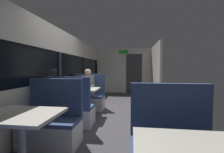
{
  "coord_description": "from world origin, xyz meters",
  "views": [
    {
      "loc": [
        0.43,
        -3.73,
        1.28
      ],
      "look_at": [
        -0.19,
        1.02,
        1.02
      ],
      "focal_mm": 24.32,
      "sensor_mm": 36.0,
      "label": 1
    }
  ],
  "objects_px": {
    "dining_table_mid_window": "(82,92)",
    "bench_mid_window_facing_end": "(72,111)",
    "seated_passenger": "(88,92)",
    "bench_near_window_facing_entry": "(52,125)",
    "dining_table_near_window": "(21,122)",
    "bench_front_aisle_facing_entry": "(173,153)",
    "bench_mid_window_facing_entry": "(89,99)"
  },
  "relations": [
    {
      "from": "dining_table_mid_window",
      "to": "bench_mid_window_facing_end",
      "type": "distance_m",
      "value": 0.77
    },
    {
      "from": "seated_passenger",
      "to": "dining_table_near_window",
      "type": "bearing_deg",
      "value": -90.0
    },
    {
      "from": "bench_near_window_facing_entry",
      "to": "seated_passenger",
      "type": "distance_m",
      "value": 2.19
    },
    {
      "from": "bench_mid_window_facing_entry",
      "to": "bench_front_aisle_facing_entry",
      "type": "distance_m",
      "value": 3.37
    },
    {
      "from": "bench_front_aisle_facing_entry",
      "to": "seated_passenger",
      "type": "bearing_deg",
      "value": 122.77
    },
    {
      "from": "bench_mid_window_facing_end",
      "to": "seated_passenger",
      "type": "distance_m",
      "value": 1.34
    },
    {
      "from": "bench_mid_window_facing_entry",
      "to": "seated_passenger",
      "type": "relative_size",
      "value": 0.87
    },
    {
      "from": "seated_passenger",
      "to": "dining_table_mid_window",
      "type": "bearing_deg",
      "value": -90.0
    },
    {
      "from": "bench_mid_window_facing_entry",
      "to": "bench_front_aisle_facing_entry",
      "type": "relative_size",
      "value": 1.0
    },
    {
      "from": "bench_near_window_facing_entry",
      "to": "bench_mid_window_facing_end",
      "type": "xyz_separation_m",
      "value": [
        0.0,
        0.85,
        0.0
      ]
    },
    {
      "from": "bench_near_window_facing_entry",
      "to": "dining_table_near_window",
      "type": "bearing_deg",
      "value": -90.0
    },
    {
      "from": "bench_near_window_facing_entry",
      "to": "seated_passenger",
      "type": "xyz_separation_m",
      "value": [
        0.0,
        2.18,
        0.21
      ]
    },
    {
      "from": "bench_near_window_facing_entry",
      "to": "dining_table_mid_window",
      "type": "bearing_deg",
      "value": 90.0
    },
    {
      "from": "bench_front_aisle_facing_entry",
      "to": "seated_passenger",
      "type": "xyz_separation_m",
      "value": [
        -1.79,
        2.78,
        0.21
      ]
    },
    {
      "from": "bench_near_window_facing_entry",
      "to": "bench_front_aisle_facing_entry",
      "type": "relative_size",
      "value": 1.0
    },
    {
      "from": "bench_mid_window_facing_entry",
      "to": "seated_passenger",
      "type": "bearing_deg",
      "value": -90.0
    },
    {
      "from": "bench_near_window_facing_entry",
      "to": "bench_mid_window_facing_end",
      "type": "bearing_deg",
      "value": 90.0
    },
    {
      "from": "bench_near_window_facing_entry",
      "to": "bench_mid_window_facing_entry",
      "type": "xyz_separation_m",
      "value": [
        0.0,
        2.25,
        0.0
      ]
    },
    {
      "from": "dining_table_near_window",
      "to": "bench_mid_window_facing_end",
      "type": "relative_size",
      "value": 0.82
    },
    {
      "from": "bench_near_window_facing_entry",
      "to": "bench_front_aisle_facing_entry",
      "type": "xyz_separation_m",
      "value": [
        1.79,
        -0.6,
        0.0
      ]
    },
    {
      "from": "dining_table_mid_window",
      "to": "bench_mid_window_facing_entry",
      "type": "relative_size",
      "value": 0.82
    },
    {
      "from": "bench_near_window_facing_entry",
      "to": "bench_front_aisle_facing_entry",
      "type": "height_order",
      "value": "same"
    },
    {
      "from": "bench_mid_window_facing_end",
      "to": "seated_passenger",
      "type": "height_order",
      "value": "seated_passenger"
    },
    {
      "from": "bench_mid_window_facing_entry",
      "to": "dining_table_mid_window",
      "type": "bearing_deg",
      "value": -90.0
    },
    {
      "from": "dining_table_mid_window",
      "to": "bench_front_aisle_facing_entry",
      "type": "distance_m",
      "value": 2.82
    },
    {
      "from": "dining_table_near_window",
      "to": "bench_near_window_facing_entry",
      "type": "height_order",
      "value": "bench_near_window_facing_entry"
    },
    {
      "from": "bench_mid_window_facing_end",
      "to": "bench_mid_window_facing_entry",
      "type": "distance_m",
      "value": 1.4
    },
    {
      "from": "dining_table_near_window",
      "to": "bench_front_aisle_facing_entry",
      "type": "relative_size",
      "value": 0.82
    },
    {
      "from": "dining_table_mid_window",
      "to": "seated_passenger",
      "type": "distance_m",
      "value": 0.64
    },
    {
      "from": "dining_table_mid_window",
      "to": "bench_mid_window_facing_end",
      "type": "bearing_deg",
      "value": -90.0
    },
    {
      "from": "bench_mid_window_facing_entry",
      "to": "bench_front_aisle_facing_entry",
      "type": "xyz_separation_m",
      "value": [
        1.79,
        -2.85,
        0.0
      ]
    },
    {
      "from": "bench_front_aisle_facing_entry",
      "to": "seated_passenger",
      "type": "distance_m",
      "value": 3.31
    }
  ]
}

